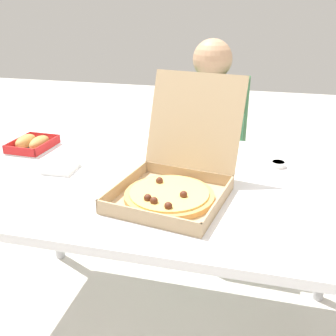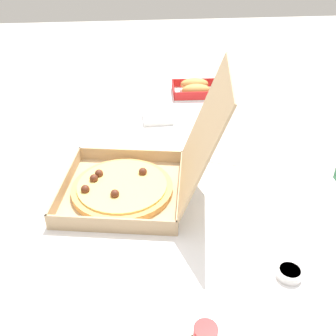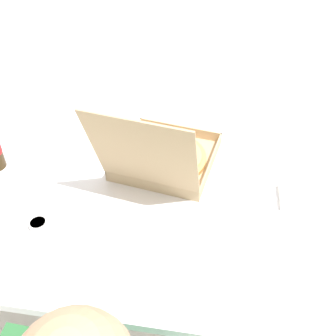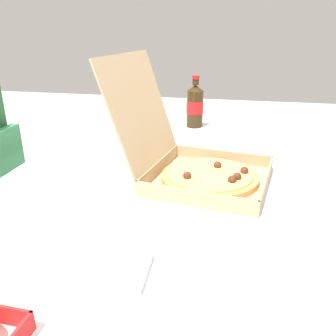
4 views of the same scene
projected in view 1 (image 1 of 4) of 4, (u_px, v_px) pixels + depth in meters
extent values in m
plane|color=beige|center=(160.00, 332.00, 1.69)|extent=(10.00, 10.00, 0.00)
cube|color=white|center=(158.00, 180.00, 1.40)|extent=(1.50, 0.91, 0.03)
cylinder|color=#B7B7BC|center=(53.00, 200.00, 2.04)|extent=(0.05, 0.05, 0.71)
cylinder|color=#B7B7BC|center=(329.00, 235.00, 1.74)|extent=(0.05, 0.05, 0.71)
cube|color=#338451|center=(209.00, 173.00, 2.17)|extent=(0.41, 0.41, 0.04)
cube|color=#338451|center=(204.00, 149.00, 1.92)|extent=(0.36, 0.04, 0.38)
cylinder|color=#B2B2B7|center=(241.00, 198.00, 2.36)|extent=(0.03, 0.03, 0.43)
cylinder|color=#B2B2B7|center=(186.00, 191.00, 2.45)|extent=(0.03, 0.03, 0.43)
cylinder|color=#B2B2B7|center=(234.00, 227.00, 2.06)|extent=(0.03, 0.03, 0.43)
cylinder|color=#B2B2B7|center=(172.00, 218.00, 2.15)|extent=(0.03, 0.03, 0.43)
cylinder|color=#333847|center=(227.00, 196.00, 2.36)|extent=(0.09, 0.09, 0.45)
cylinder|color=#333847|center=(198.00, 193.00, 2.41)|extent=(0.09, 0.09, 0.45)
cube|color=#333847|center=(229.00, 157.00, 2.21)|extent=(0.12, 0.30, 0.10)
cube|color=#333847|center=(198.00, 154.00, 2.25)|extent=(0.12, 0.30, 0.10)
cube|color=#286033|center=(210.00, 119.00, 1.99)|extent=(0.37, 0.19, 0.42)
sphere|color=tan|center=(213.00, 59.00, 1.87)|extent=(0.19, 0.19, 0.19)
cube|color=tan|center=(169.00, 200.00, 1.23)|extent=(0.38, 0.38, 0.01)
cube|color=tan|center=(146.00, 217.00, 1.08)|extent=(0.32, 0.06, 0.04)
cube|color=tan|center=(124.00, 184.00, 1.28)|extent=(0.06, 0.32, 0.04)
cube|color=tan|center=(219.00, 203.00, 1.16)|extent=(0.06, 0.32, 0.04)
cube|color=tan|center=(188.00, 174.00, 1.35)|extent=(0.32, 0.06, 0.04)
cube|color=tan|center=(195.00, 121.00, 1.33)|extent=(0.34, 0.17, 0.31)
cylinder|color=tan|center=(169.00, 196.00, 1.22)|extent=(0.28, 0.28, 0.02)
cylinder|color=#EAC666|center=(169.00, 193.00, 1.22)|extent=(0.25, 0.25, 0.01)
sphere|color=#562819|center=(184.00, 195.00, 1.19)|extent=(0.02, 0.02, 0.02)
sphere|color=#562819|center=(168.00, 206.00, 1.12)|extent=(0.02, 0.02, 0.02)
sphere|color=#562819|center=(159.00, 181.00, 1.28)|extent=(0.02, 0.02, 0.02)
sphere|color=#562819|center=(154.00, 201.00, 1.15)|extent=(0.02, 0.02, 0.02)
sphere|color=#562819|center=(148.00, 198.00, 1.17)|extent=(0.02, 0.02, 0.02)
cube|color=white|center=(33.00, 148.00, 1.65)|extent=(0.16, 0.20, 0.00)
cube|color=red|center=(19.00, 151.00, 1.56)|extent=(0.15, 0.01, 0.03)
cube|color=red|center=(45.00, 137.00, 1.72)|extent=(0.15, 0.01, 0.03)
cube|color=red|center=(18.00, 142.00, 1.66)|extent=(0.01, 0.19, 0.03)
cube|color=red|center=(48.00, 146.00, 1.62)|extent=(0.01, 0.19, 0.03)
ellipsoid|color=tan|center=(26.00, 141.00, 1.64)|extent=(0.06, 0.12, 0.05)
ellipsoid|color=tan|center=(39.00, 143.00, 1.63)|extent=(0.06, 0.12, 0.05)
cube|color=white|center=(137.00, 155.00, 1.58)|extent=(0.25, 0.21, 0.00)
cube|color=white|center=(61.00, 168.00, 1.44)|extent=(0.11, 0.11, 0.02)
cylinder|color=white|center=(278.00, 164.00, 1.47)|extent=(0.06, 0.06, 0.02)
cylinder|color=#DBBC66|center=(278.00, 163.00, 1.47)|extent=(0.05, 0.05, 0.01)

